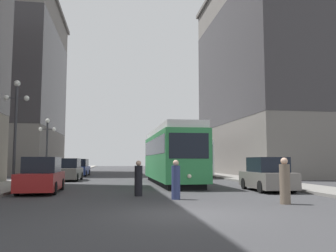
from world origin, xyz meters
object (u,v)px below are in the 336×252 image
at_px(parked_car_right_far, 267,175).
at_px(lamp_post_left_far, 47,139).
at_px(streetcar, 171,154).
at_px(parked_car_left_near, 42,176).
at_px(parked_car_left_far, 69,170).
at_px(parked_car_left_mid, 79,168).
at_px(transit_bus, 188,158).
at_px(pedestrian_on_sidewalk, 176,181).
at_px(lamp_post_left_near, 16,117).
at_px(pedestrian_crossing_near, 138,179).
at_px(pedestrian_crossing_far, 285,182).

bearing_deg(parked_car_right_far, lamp_post_left_far, -40.02).
xyz_separation_m(streetcar, parked_car_left_near, (-7.71, -6.03, -1.26)).
bearing_deg(parked_car_left_far, parked_car_left_mid, 92.01).
relative_size(streetcar, transit_bus, 1.00).
distance_m(parked_car_right_far, pedestrian_on_sidewalk, 6.57).
distance_m(transit_bus, lamp_post_left_near, 21.14).
distance_m(parked_car_left_far, pedestrian_crossing_near, 14.66).
bearing_deg(lamp_post_left_far, parked_car_left_far, -12.49).
bearing_deg(lamp_post_left_far, parked_car_right_far, -42.22).
height_order(streetcar, transit_bus, streetcar).
xyz_separation_m(parked_car_left_far, lamp_post_left_near, (-1.90, -9.38, 3.26)).
bearing_deg(streetcar, parked_car_left_mid, 118.22).
xyz_separation_m(parked_car_left_near, lamp_post_left_far, (-1.90, 11.73, 2.63)).
height_order(transit_bus, parked_car_left_near, transit_bus).
bearing_deg(pedestrian_on_sidewalk, pedestrian_crossing_near, 63.81).
xyz_separation_m(transit_bus, parked_car_left_mid, (-11.42, 2.27, -1.10)).
distance_m(parked_car_right_far, parked_car_left_far, 16.98).
distance_m(parked_car_left_near, parked_car_left_mid, 20.47).
bearing_deg(parked_car_left_mid, transit_bus, -8.81).
distance_m(parked_car_left_near, pedestrian_crossing_near, 5.44).
distance_m(parked_car_left_near, lamp_post_left_far, 12.17).
xyz_separation_m(streetcar, lamp_post_left_far, (-9.61, 5.71, 1.37)).
distance_m(transit_bus, parked_car_right_far, 19.04).
height_order(parked_car_left_mid, pedestrian_crossing_near, parked_car_left_mid).
bearing_deg(pedestrian_crossing_far, parked_car_right_far, -119.77).
bearing_deg(transit_bus, parked_car_left_near, -120.56).
distance_m(parked_car_left_mid, parked_car_right_far, 24.37).
bearing_deg(parked_car_left_mid, parked_car_right_far, -58.36).
distance_m(pedestrian_crossing_far, lamp_post_left_near, 15.01).
relative_size(transit_bus, lamp_post_left_far, 2.54).
relative_size(parked_car_left_near, lamp_post_left_near, 0.79).
bearing_deg(pedestrian_crossing_near, parked_car_left_far, 108.51).
relative_size(parked_car_left_mid, lamp_post_left_near, 0.83).
height_order(parked_car_left_near, parked_car_left_far, same).
bearing_deg(streetcar, parked_car_left_near, -141.85).
xyz_separation_m(parked_car_left_mid, lamp_post_left_near, (-1.90, -18.54, 3.26)).
bearing_deg(transit_bus, parked_car_left_far, -147.33).
bearing_deg(parked_car_right_far, parked_car_left_far, -43.28).
height_order(streetcar, pedestrian_crossing_near, streetcar).
bearing_deg(parked_car_right_far, streetcar, -56.21).
bearing_deg(pedestrian_crossing_far, parked_car_left_near, -44.78).
bearing_deg(lamp_post_left_near, lamp_post_left_far, 90.00).
bearing_deg(streetcar, transit_bus, 73.19).
height_order(transit_bus, parked_car_right_far, transit_bus).
relative_size(transit_bus, pedestrian_crossing_far, 7.28).
distance_m(parked_car_left_far, lamp_post_left_far, 3.27).
bearing_deg(pedestrian_on_sidewalk, lamp_post_left_far, 49.56).
xyz_separation_m(parked_car_left_near, parked_car_right_far, (11.90, -0.79, -0.00)).
xyz_separation_m(pedestrian_on_sidewalk, lamp_post_left_near, (-8.19, 6.14, 3.33)).
distance_m(parked_car_left_mid, parked_car_left_far, 9.16).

